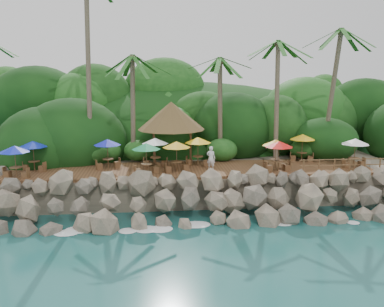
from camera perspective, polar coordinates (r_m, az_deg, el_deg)
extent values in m
plane|color=#19514F|center=(25.04, 1.34, -10.30)|extent=(140.00, 140.00, 0.00)
cube|color=gray|center=(40.08, -1.37, -0.58)|extent=(32.00, 25.20, 2.10)
ellipsoid|color=#143811|center=(47.62, -2.02, -0.01)|extent=(44.80, 28.00, 15.40)
cube|color=brown|center=(30.09, 0.00, -2.24)|extent=(26.00, 5.00, 0.20)
ellipsoid|color=white|center=(25.90, -19.26, -10.13)|extent=(1.20, 0.80, 0.06)
ellipsoid|color=white|center=(25.35, -12.56, -10.23)|extent=(1.20, 0.80, 0.06)
ellipsoid|color=white|center=(25.15, -5.65, -10.18)|extent=(1.20, 0.80, 0.06)
ellipsoid|color=white|center=(25.31, 1.26, -9.99)|extent=(1.20, 0.80, 0.06)
ellipsoid|color=white|center=(25.81, 7.98, -9.67)|extent=(1.20, 0.80, 0.06)
ellipsoid|color=white|center=(26.65, 14.35, -9.24)|extent=(1.20, 0.80, 0.06)
ellipsoid|color=white|center=(27.79, 20.25, -8.75)|extent=(1.20, 0.80, 0.06)
cylinder|color=brown|center=(32.59, -14.05, 11.19)|extent=(0.37, 2.36, 14.07)
cylinder|color=brown|center=(32.26, -8.12, 5.97)|extent=(0.64, 0.61, 8.06)
ellipsoid|color=#23601E|center=(32.16, -8.32, 13.14)|extent=(6.00, 6.00, 2.40)
cylinder|color=brown|center=(32.75, 3.88, 5.99)|extent=(0.68, 0.74, 7.90)
ellipsoid|color=#23601E|center=(32.64, 3.98, 12.90)|extent=(6.00, 6.00, 2.40)
cylinder|color=brown|center=(33.43, 11.58, 7.10)|extent=(0.73, 1.91, 9.23)
ellipsoid|color=#23601E|center=(33.45, 11.90, 15.06)|extent=(6.00, 6.00, 2.40)
cylinder|color=brown|center=(34.55, 18.65, 7.49)|extent=(0.75, 1.68, 10.01)
ellipsoid|color=#23601E|center=(34.65, 19.17, 15.80)|extent=(6.00, 6.00, 2.40)
cylinder|color=brown|center=(31.69, -5.25, 0.79)|extent=(0.16, 0.16, 2.40)
cylinder|color=brown|center=(31.82, -0.20, 0.87)|extent=(0.16, 0.16, 2.40)
cylinder|color=brown|center=(34.45, -5.28, 1.61)|extent=(0.16, 0.16, 2.40)
cylinder|color=brown|center=(34.57, -0.63, 1.69)|extent=(0.16, 0.16, 2.40)
cone|color=brown|center=(32.79, -2.88, 5.22)|extent=(5.32, 5.32, 2.20)
cylinder|color=brown|center=(30.35, 11.36, -1.48)|extent=(0.08, 0.08, 0.70)
cylinder|color=brown|center=(30.28, 11.38, -0.81)|extent=(0.79, 0.79, 0.05)
cylinder|color=brown|center=(30.21, 11.40, -0.20)|extent=(0.05, 0.05, 2.08)
cone|color=yellow|center=(30.06, 11.47, 1.48)|extent=(1.98, 1.98, 0.42)
cube|color=brown|center=(30.39, 10.10, -1.67)|extent=(0.50, 0.50, 0.43)
cube|color=brown|center=(30.38, 12.59, -1.77)|extent=(0.50, 0.50, 0.43)
cylinder|color=brown|center=(32.49, 21.36, -1.21)|extent=(0.08, 0.08, 0.70)
cylinder|color=brown|center=(32.42, 21.40, -0.59)|extent=(0.79, 0.79, 0.05)
cylinder|color=brown|center=(32.36, 21.44, -0.02)|extent=(0.05, 0.05, 2.08)
cone|color=white|center=(32.21, 21.55, 1.55)|extent=(1.98, 1.98, 0.42)
cube|color=brown|center=(32.13, 20.40, -1.51)|extent=(0.46, 0.46, 0.43)
cube|color=brown|center=(32.91, 22.26, -1.36)|extent=(0.46, 0.46, 0.43)
cylinder|color=brown|center=(29.69, -23.00, -2.43)|extent=(0.08, 0.08, 0.70)
cylinder|color=brown|center=(29.62, -23.05, -1.75)|extent=(0.79, 0.79, 0.05)
cylinder|color=brown|center=(29.55, -23.10, -1.13)|extent=(0.05, 0.05, 2.08)
cone|color=#0E1FB6|center=(29.39, -23.23, 0.58)|extent=(1.98, 1.98, 0.42)
cube|color=brown|center=(30.09, -24.03, -2.60)|extent=(0.49, 0.49, 0.43)
cube|color=brown|center=(29.37, -21.90, -2.75)|extent=(0.49, 0.49, 0.43)
cylinder|color=brown|center=(30.58, -11.45, -1.39)|extent=(0.08, 0.08, 0.70)
cylinder|color=brown|center=(30.50, -11.47, -0.73)|extent=(0.79, 0.79, 0.05)
cylinder|color=brown|center=(30.44, -11.50, -0.12)|extent=(0.05, 0.05, 2.08)
cone|color=#0D15AC|center=(30.28, -11.56, 1.54)|extent=(1.98, 1.98, 0.42)
cube|color=brown|center=(30.43, -12.63, -1.75)|extent=(0.52, 0.52, 0.43)
cube|color=brown|center=(30.79, -10.26, -1.51)|extent=(0.52, 0.52, 0.43)
cylinder|color=brown|center=(30.67, -5.05, -1.17)|extent=(0.08, 0.08, 0.70)
cylinder|color=brown|center=(30.59, -5.06, -0.52)|extent=(0.79, 0.79, 0.05)
cylinder|color=brown|center=(30.53, -5.07, 0.09)|extent=(0.05, 0.05, 2.08)
cone|color=white|center=(30.37, -5.10, 1.75)|extent=(1.98, 1.98, 0.42)
cube|color=brown|center=(30.80, -6.26, -1.39)|extent=(0.46, 0.46, 0.43)
cube|color=brown|center=(30.60, -3.82, -1.44)|extent=(0.46, 0.46, 0.43)
cylinder|color=brown|center=(28.51, -6.27, -2.13)|extent=(0.08, 0.08, 0.70)
cylinder|color=brown|center=(28.43, -6.28, -1.43)|extent=(0.79, 0.79, 0.05)
cylinder|color=brown|center=(28.36, -6.30, -0.78)|extent=(0.05, 0.05, 2.08)
cone|color=#0D7D40|center=(28.19, -6.33, 1.01)|extent=(1.98, 1.98, 0.42)
cube|color=brown|center=(28.30, -7.49, -2.54)|extent=(0.52, 0.52, 0.43)
cube|color=brown|center=(28.80, -5.05, -2.25)|extent=(0.52, 0.52, 0.43)
cylinder|color=brown|center=(33.49, 14.83, -0.46)|extent=(0.08, 0.08, 0.70)
cylinder|color=brown|center=(33.43, 14.86, 0.14)|extent=(0.79, 0.79, 0.05)
cylinder|color=brown|center=(33.37, 14.89, 0.70)|extent=(0.05, 0.05, 2.08)
cone|color=gold|center=(33.22, 14.97, 2.22)|extent=(1.98, 1.98, 0.42)
cube|color=brown|center=(33.47, 13.70, -0.65)|extent=(0.49, 0.49, 0.43)
cube|color=brown|center=(33.58, 15.95, -0.72)|extent=(0.49, 0.49, 0.43)
cylinder|color=brown|center=(29.81, 11.76, -1.72)|extent=(0.08, 0.08, 0.70)
cylinder|color=brown|center=(29.74, 11.79, -1.05)|extent=(0.79, 0.79, 0.05)
cylinder|color=brown|center=(29.67, 11.82, -0.42)|extent=(0.05, 0.05, 2.08)
cone|color=red|center=(29.51, 11.88, 1.29)|extent=(1.98, 1.98, 0.42)
cube|color=brown|center=(29.63, 10.54, -2.01)|extent=(0.41, 0.41, 0.43)
cube|color=brown|center=(30.06, 12.95, -1.92)|extent=(0.41, 0.41, 0.43)
cylinder|color=brown|center=(31.25, -20.84, -1.63)|extent=(0.08, 0.08, 0.70)
cylinder|color=brown|center=(31.18, -20.89, -0.99)|extent=(0.79, 0.79, 0.05)
cylinder|color=brown|center=(31.11, -20.93, -0.39)|extent=(0.05, 0.05, 2.08)
cone|color=#0C22A2|center=(30.96, -21.04, 1.23)|extent=(1.98, 1.98, 0.42)
cube|color=brown|center=(31.70, -21.75, -1.77)|extent=(0.53, 0.53, 0.43)
cube|color=brown|center=(30.86, -19.88, -1.97)|extent=(0.53, 0.53, 0.43)
cylinder|color=brown|center=(30.91, 0.82, -1.03)|extent=(0.08, 0.08, 0.70)
cylinder|color=brown|center=(30.84, 0.82, -0.38)|extent=(0.79, 0.79, 0.05)
cylinder|color=brown|center=(30.78, 0.82, 0.22)|extent=(0.05, 0.05, 2.08)
cone|color=yellow|center=(30.62, 0.82, 1.87)|extent=(1.98, 1.98, 0.42)
cube|color=brown|center=(31.08, -0.38, -1.22)|extent=(0.50, 0.50, 0.43)
cube|color=brown|center=(30.82, 2.02, -1.33)|extent=(0.50, 0.50, 0.43)
cylinder|color=brown|center=(29.05, -2.11, -1.83)|extent=(0.08, 0.08, 0.70)
cylinder|color=brown|center=(28.97, -2.12, -1.14)|extent=(0.79, 0.79, 0.05)
cylinder|color=brown|center=(28.90, -2.12, -0.50)|extent=(0.05, 0.05, 2.08)
cone|color=gold|center=(28.74, -2.13, 1.26)|extent=(1.98, 1.98, 0.42)
cube|color=brown|center=(28.85, -3.34, -2.20)|extent=(0.50, 0.50, 0.43)
cube|color=brown|center=(29.31, -0.90, -1.97)|extent=(0.50, 0.50, 0.43)
cylinder|color=brown|center=(29.39, 15.08, -1.75)|extent=(0.10, 0.10, 1.00)
cylinder|color=brown|center=(29.79, 17.06, -1.69)|extent=(0.10, 0.10, 1.00)
cylinder|color=brown|center=(30.23, 18.99, -1.63)|extent=(0.10, 0.10, 1.00)
cylinder|color=brown|center=(30.70, 20.86, -1.56)|extent=(0.10, 0.10, 1.00)
cylinder|color=brown|center=(31.20, 22.67, -1.50)|extent=(0.10, 0.10, 1.00)
cylinder|color=brown|center=(31.73, 24.42, -1.44)|extent=(0.10, 0.10, 1.00)
cube|color=brown|center=(30.37, 19.98, -0.77)|extent=(6.10, 0.06, 0.06)
cube|color=brown|center=(30.45, 19.93, -1.50)|extent=(6.10, 0.06, 0.06)
imported|color=white|center=(29.37, 2.62, -0.65)|extent=(0.75, 0.64, 1.74)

